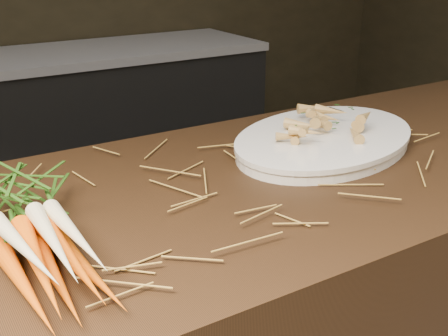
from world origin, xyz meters
The scene contains 6 objects.
back_counter centered at (0.30, 2.18, 0.42)m, with size 1.82×0.62×0.84m.
straw_bedding centered at (0.00, 0.30, 0.91)m, with size 1.40×0.60×0.02m, color olive, non-canonical shape.
root_veg_bunch centered at (-0.40, 0.26, 0.94)m, with size 0.16×0.47×0.09m.
serving_platter centered at (0.27, 0.36, 0.91)m, with size 0.50×0.33×0.03m, color white, non-canonical shape.
roasted_veg_heap centered at (0.27, 0.36, 0.95)m, with size 0.24×0.18×0.06m, color #AE7942, non-canonical shape.
serving_fork centered at (0.45, 0.40, 0.93)m, with size 0.02×0.19×0.00m, color silver.
Camera 1 is at (-0.55, -0.54, 1.33)m, focal length 45.00 mm.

